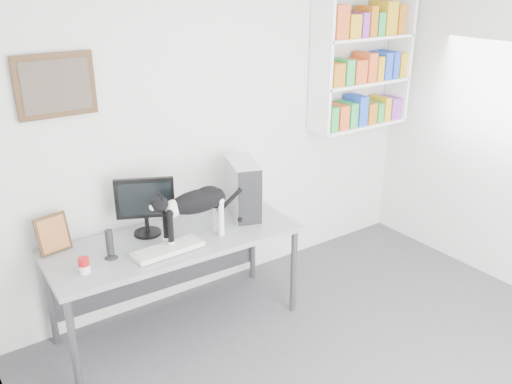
% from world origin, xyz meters
% --- Properties ---
extents(room, '(4.01, 4.01, 2.70)m').
position_xyz_m(room, '(0.00, 0.00, 1.35)').
color(room, '#4D4D52').
rests_on(room, ground).
extents(bookshelf, '(1.03, 0.28, 1.24)m').
position_xyz_m(bookshelf, '(1.40, 1.85, 1.85)').
color(bookshelf, white).
rests_on(bookshelf, room).
extents(wall_art, '(0.52, 0.04, 0.42)m').
position_xyz_m(wall_art, '(-1.30, 1.97, 1.90)').
color(wall_art, '#432B15').
rests_on(wall_art, room).
extents(desk, '(1.88, 0.79, 0.77)m').
position_xyz_m(desk, '(-0.70, 1.58, 0.39)').
color(desk, gray).
rests_on(desk, room).
extents(monitor, '(0.47, 0.37, 0.46)m').
position_xyz_m(monitor, '(-0.84, 1.75, 1.00)').
color(monitor, black).
rests_on(monitor, desk).
extents(keyboard, '(0.51, 0.21, 0.04)m').
position_xyz_m(keyboard, '(-0.84, 1.42, 0.79)').
color(keyboard, silver).
rests_on(keyboard, desk).
extents(pc_tower, '(0.34, 0.49, 0.45)m').
position_xyz_m(pc_tower, '(-0.05, 1.65, 1.00)').
color(pc_tower, silver).
rests_on(pc_tower, desk).
extents(speaker, '(0.12, 0.12, 0.22)m').
position_xyz_m(speaker, '(-1.20, 1.56, 0.88)').
color(speaker, black).
rests_on(speaker, desk).
extents(leaning_print, '(0.24, 0.13, 0.28)m').
position_xyz_m(leaning_print, '(-1.48, 1.87, 0.91)').
color(leaning_print, '#432B15').
rests_on(leaning_print, desk).
extents(soup_can, '(0.08, 0.08, 0.11)m').
position_xyz_m(soup_can, '(-1.41, 1.46, 0.83)').
color(soup_can, '#B40F13').
rests_on(soup_can, desk).
extents(cat, '(0.66, 0.19, 0.40)m').
position_xyz_m(cat, '(-0.58, 1.46, 0.97)').
color(cat, black).
rests_on(cat, desk).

